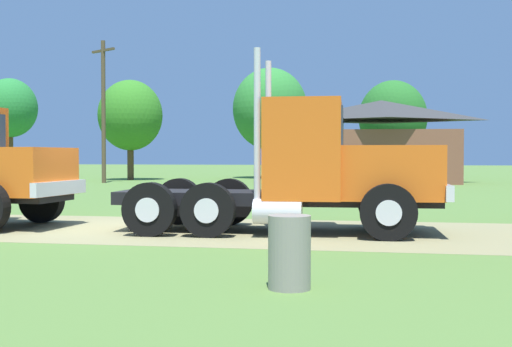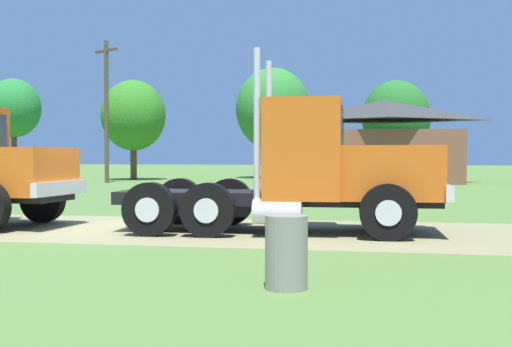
{
  "view_description": "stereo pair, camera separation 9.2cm",
  "coord_description": "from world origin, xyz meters",
  "px_view_note": "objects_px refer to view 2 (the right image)",
  "views": [
    {
      "loc": [
        6.0,
        -14.17,
        1.7
      ],
      "look_at": [
        3.45,
        -0.27,
        1.3
      ],
      "focal_mm": 45.43,
      "sensor_mm": 36.0,
      "label": 1
    },
    {
      "loc": [
        6.09,
        -14.15,
        1.7
      ],
      "look_at": [
        3.45,
        -0.27,
        1.3
      ],
      "focal_mm": 45.43,
      "sensor_mm": 36.0,
      "label": 2
    }
  ],
  "objects_px": {
    "steel_barrel": "(286,252)",
    "shed_building": "(384,143)",
    "utility_pole_near": "(106,108)",
    "truck_foreground_white": "(316,171)"
  },
  "relations": [
    {
      "from": "steel_barrel",
      "to": "shed_building",
      "type": "relative_size",
      "value": 0.1
    },
    {
      "from": "steel_barrel",
      "to": "utility_pole_near",
      "type": "bearing_deg",
      "value": 117.59
    },
    {
      "from": "truck_foreground_white",
      "to": "utility_pole_near",
      "type": "xyz_separation_m",
      "value": [
        -15.17,
        23.34,
        3.28
      ]
    },
    {
      "from": "shed_building",
      "to": "utility_pole_near",
      "type": "bearing_deg",
      "value": -168.94
    },
    {
      "from": "shed_building",
      "to": "utility_pole_near",
      "type": "distance_m",
      "value": 17.29
    },
    {
      "from": "shed_building",
      "to": "utility_pole_near",
      "type": "xyz_separation_m",
      "value": [
        -16.83,
        -3.29,
        2.16
      ]
    },
    {
      "from": "truck_foreground_white",
      "to": "utility_pole_near",
      "type": "distance_m",
      "value": 28.03
    },
    {
      "from": "steel_barrel",
      "to": "utility_pole_near",
      "type": "xyz_separation_m",
      "value": [
        -15.38,
        29.43,
        4.16
      ]
    },
    {
      "from": "steel_barrel",
      "to": "shed_building",
      "type": "height_order",
      "value": "shed_building"
    },
    {
      "from": "truck_foreground_white",
      "to": "steel_barrel",
      "type": "xyz_separation_m",
      "value": [
        0.21,
        -6.09,
        -0.88
      ]
    }
  ]
}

